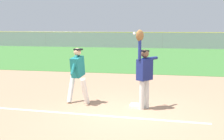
# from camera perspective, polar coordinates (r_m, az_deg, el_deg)

# --- Properties ---
(ground_plane) EXTENTS (77.22, 77.22, 0.00)m
(ground_plane) POSITION_cam_1_polar(r_m,az_deg,el_deg) (8.22, 3.52, -8.39)
(ground_plane) COLOR tan
(outfield_grass) EXTENTS (54.06, 18.10, 0.01)m
(outfield_grass) POSITION_cam_1_polar(r_m,az_deg,el_deg) (23.77, 8.86, 2.59)
(outfield_grass) COLOR #3D7533
(outfield_grass) RESTS_ON ground_plane
(first_base) EXTENTS (0.40, 0.40, 0.08)m
(first_base) POSITION_cam_1_polar(r_m,az_deg,el_deg) (8.87, 4.71, -6.86)
(first_base) COLOR white
(first_base) RESTS_ON ground_plane
(fielder) EXTENTS (0.62, 0.79, 2.28)m
(fielder) POSITION_cam_1_polar(r_m,az_deg,el_deg) (8.49, 6.19, -0.13)
(fielder) COLOR silver
(fielder) RESTS_ON ground_plane
(runner) EXTENTS (0.75, 0.84, 1.72)m
(runner) POSITION_cam_1_polar(r_m,az_deg,el_deg) (9.12, -6.61, -0.33)
(runner) COLOR white
(runner) RESTS_ON ground_plane
(baseball) EXTENTS (0.07, 0.07, 0.07)m
(baseball) POSITION_cam_1_polar(r_m,az_deg,el_deg) (8.65, 4.29, 7.02)
(baseball) COLOR white
(outfield_fence) EXTENTS (54.14, 0.08, 1.74)m
(outfield_fence) POSITION_cam_1_polar(r_m,az_deg,el_deg) (32.73, 9.65, 5.65)
(outfield_fence) COLOR #93999E
(outfield_fence) RESTS_ON ground_plane
(parked_car_green) EXTENTS (4.44, 2.19, 1.25)m
(parked_car_green) POSITION_cam_1_polar(r_m,az_deg,el_deg) (36.78, -0.53, 5.76)
(parked_car_green) COLOR #1E6B33
(parked_car_green) RESTS_ON ground_plane
(parked_car_red) EXTENTS (4.43, 2.17, 1.25)m
(parked_car_red) POSITION_cam_1_polar(r_m,az_deg,el_deg) (36.90, 6.55, 5.71)
(parked_car_red) COLOR #B21E1E
(parked_car_red) RESTS_ON ground_plane
(parked_car_blue) EXTENTS (4.57, 2.46, 1.25)m
(parked_car_blue) POSITION_cam_1_polar(r_m,az_deg,el_deg) (36.25, 15.08, 5.43)
(parked_car_blue) COLOR #23389E
(parked_car_blue) RESTS_ON ground_plane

